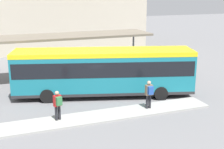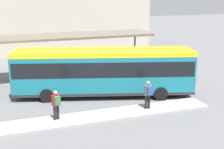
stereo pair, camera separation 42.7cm
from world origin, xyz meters
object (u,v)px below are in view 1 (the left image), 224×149
Objects in this scene: bicycle_orange at (183,71)px; potted_planter_near_shelter at (56,79)px; bicycle_blue at (189,73)px; pedestrian_waiting at (58,104)px; city_bus at (104,69)px; bicycle_yellow at (177,66)px; pedestrian_companion at (149,93)px; bicycle_black at (178,68)px.

potted_planter_near_shelter is (-11.14, 0.12, 0.34)m from bicycle_orange.
bicycle_blue is 11.20m from potted_planter_near_shelter.
bicycle_orange is (12.21, 6.21, -0.76)m from pedestrian_waiting.
bicycle_yellow is at bearing 43.20° from city_bus.
city_bus is 9.43× the size of potted_planter_near_shelter.
bicycle_yellow is (0.40, 2.57, -0.03)m from bicycle_blue.
bicycle_orange is 1.00× the size of bicycle_yellow.
bicycle_blue is at bearing -52.04° from pedestrian_companion.
city_bus reaches higher than potted_planter_near_shelter.
bicycle_orange is 11.14m from potted_planter_near_shelter.
pedestrian_companion is 1.33× the size of potted_planter_near_shelter.
pedestrian_companion is at bearing 140.54° from bicycle_yellow.
bicycle_black reaches higher than bicycle_orange.
pedestrian_waiting is 13.37m from bicycle_blue.
city_bus is at bearing 108.29° from bicycle_blue.
bicycle_black is at bearing 158.94° from bicycle_yellow.
pedestrian_companion reaches higher than bicycle_black.
city_bus reaches higher than pedestrian_waiting.
bicycle_orange is 0.90× the size of bicycle_black.
pedestrian_waiting is 14.19m from bicycle_black.
bicycle_black is 0.93m from bicycle_yellow.
pedestrian_waiting reaches higher than bicycle_orange.
pedestrian_waiting is at bearing 115.44° from bicycle_orange.
bicycle_blue is 2.60m from bicycle_yellow.
bicycle_orange is (8.28, 2.73, -1.56)m from city_bus.
bicycle_yellow is at bearing 7.86° from potted_planter_near_shelter.
bicycle_black is at bearing 4.02° from bicycle_blue.
bicycle_blue is (6.62, 5.54, -0.76)m from pedestrian_companion.
pedestrian_waiting is 0.99× the size of bicycle_blue.
bicycle_yellow is (0.35, 0.86, -0.03)m from bicycle_black.
potted_planter_near_shelter is (-11.16, 0.97, 0.31)m from bicycle_blue.
pedestrian_waiting is (-3.93, -3.49, -0.80)m from city_bus.
potted_planter_near_shelter is at bearing 99.31° from bicycle_yellow.
potted_planter_near_shelter is at bearing 32.90° from pedestrian_companion.
pedestrian_waiting is at bearing 119.24° from bicycle_blue.
bicycle_black is at bearing 3.77° from potted_planter_near_shelter.
potted_planter_near_shelter is at bearing 151.33° from city_bus.
bicycle_orange is at bearing -47.87° from pedestrian_companion.
pedestrian_waiting is 0.97× the size of pedestrian_companion.
city_bus is at bearing 22.56° from pedestrian_companion.
pedestrian_companion reaches higher than potted_planter_near_shelter.
bicycle_blue is at bearing -4.98° from potted_planter_near_shelter.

